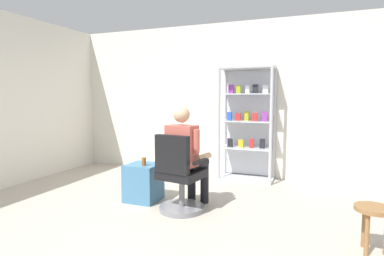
# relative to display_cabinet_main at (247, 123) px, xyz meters

# --- Properties ---
(ground_plane) EXTENTS (7.20, 7.20, 0.00)m
(ground_plane) POSITION_rel_display_cabinet_main_xyz_m (-0.40, -2.76, -0.97)
(ground_plane) COLOR #B2A899
(back_wall) EXTENTS (6.00, 0.10, 2.70)m
(back_wall) POSITION_rel_display_cabinet_main_xyz_m (-0.40, 0.24, 0.38)
(back_wall) COLOR silver
(back_wall) RESTS_ON ground
(display_cabinet_main) EXTENTS (0.90, 0.45, 1.90)m
(display_cabinet_main) POSITION_rel_display_cabinet_main_xyz_m (0.00, 0.00, 0.00)
(display_cabinet_main) COLOR #B7B7BC
(display_cabinet_main) RESTS_ON ground
(office_chair) EXTENTS (0.60, 0.56, 0.96)m
(office_chair) POSITION_rel_display_cabinet_main_xyz_m (-0.44, -1.85, -0.57)
(office_chair) COLOR slate
(office_chair) RESTS_ON ground
(seated_shopkeeper) EXTENTS (0.53, 0.60, 1.29)m
(seated_shopkeeper) POSITION_rel_display_cabinet_main_xyz_m (-0.42, -1.69, -0.25)
(seated_shopkeeper) COLOR black
(seated_shopkeeper) RESTS_ON ground
(storage_crate) EXTENTS (0.42, 0.43, 0.50)m
(storage_crate) POSITION_rel_display_cabinet_main_xyz_m (-1.07, -1.63, -0.72)
(storage_crate) COLOR teal
(storage_crate) RESTS_ON ground
(tea_glass) EXTENTS (0.06, 0.06, 0.11)m
(tea_glass) POSITION_rel_display_cabinet_main_xyz_m (-1.02, -1.71, -0.41)
(tea_glass) COLOR brown
(tea_glass) RESTS_ON storage_crate
(wooden_stool) EXTENTS (0.32, 0.32, 0.42)m
(wooden_stool) POSITION_rel_display_cabinet_main_xyz_m (1.58, -2.16, -0.63)
(wooden_stool) COLOR olive
(wooden_stool) RESTS_ON ground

